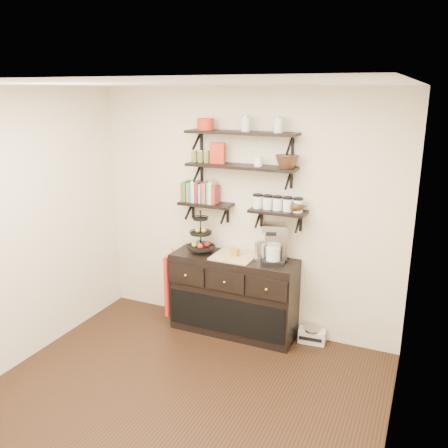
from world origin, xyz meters
TOP-DOWN VIEW (x-y plane):
  - floor at (0.00, 0.00)m, footprint 3.50×3.50m
  - ceiling at (0.00, 0.00)m, footprint 3.50×3.50m
  - back_wall at (0.00, 1.75)m, footprint 3.50×0.02m
  - left_wall at (-1.75, 0.00)m, footprint 0.02×3.50m
  - right_wall at (1.75, 0.00)m, footprint 0.02×3.50m
  - shelf_top at (0.00, 1.62)m, footprint 1.20×0.27m
  - shelf_mid at (0.00, 1.62)m, footprint 1.20×0.27m
  - shelf_low_left at (-0.42, 1.63)m, footprint 0.60×0.25m
  - shelf_low_right at (0.42, 1.63)m, footprint 0.60×0.25m
  - cookbooks at (-0.47, 1.63)m, footprint 0.43×0.15m
  - glass_canisters at (0.41, 1.63)m, footprint 0.54×0.10m
  - sideboard at (-0.03, 1.51)m, footprint 1.40×0.50m
  - fruit_stand at (-0.43, 1.52)m, footprint 0.31×0.31m
  - candle at (-0.02, 1.51)m, footprint 0.08×0.08m
  - coffee_maker at (0.42, 1.54)m, footprint 0.28×0.28m
  - thermal_carafe at (0.28, 1.49)m, footprint 0.11×0.11m
  - apron at (-0.76, 1.41)m, footprint 0.04×0.30m
  - radio at (0.85, 1.63)m, footprint 0.30×0.21m
  - recipe_box at (-0.27, 1.61)m, footprint 0.16×0.07m
  - walnut_bowl at (0.50, 1.61)m, footprint 0.24×0.24m
  - ramekins at (0.20, 1.61)m, footprint 0.09×0.09m
  - teapot at (0.62, 1.63)m, footprint 0.20×0.15m
  - red_pot at (-0.41, 1.61)m, footprint 0.18×0.18m

SIDE VIEW (x-z plane):
  - floor at x=0.00m, z-range 0.00..0.00m
  - radio at x=0.85m, z-range 0.00..0.17m
  - sideboard at x=-0.03m, z-range -0.01..0.91m
  - apron at x=-0.76m, z-range 0.15..0.86m
  - candle at x=-0.02m, z-range 0.92..1.00m
  - thermal_carafe at x=0.28m, z-range 0.90..1.12m
  - fruit_stand at x=-0.43m, z-range 0.83..1.29m
  - coffee_maker at x=0.42m, z-range 0.89..1.32m
  - back_wall at x=0.00m, z-range 0.00..2.70m
  - left_wall at x=-1.75m, z-range 0.00..2.70m
  - right_wall at x=1.75m, z-range 0.00..2.70m
  - shelf_low_left at x=-0.42m, z-range 1.31..1.54m
  - shelf_low_right at x=0.42m, z-range 1.31..1.54m
  - glass_canisters at x=0.41m, z-range 1.45..1.58m
  - teapot at x=0.62m, z-range 1.45..1.59m
  - cookbooks at x=-0.47m, z-range 1.44..1.70m
  - shelf_mid at x=0.00m, z-range 1.77..2.00m
  - ramekins at x=0.20m, z-range 1.90..2.00m
  - walnut_bowl at x=0.50m, z-range 1.90..2.03m
  - recipe_box at x=-0.27m, z-range 1.90..2.12m
  - shelf_top at x=0.00m, z-range 2.12..2.35m
  - red_pot at x=-0.41m, z-range 2.25..2.37m
  - ceiling at x=0.00m, z-range 2.69..2.71m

